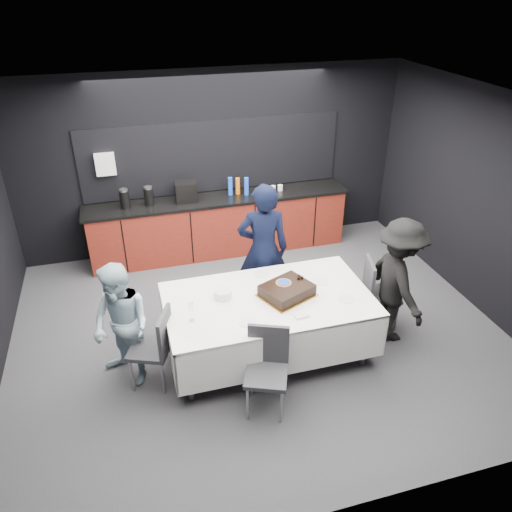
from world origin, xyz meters
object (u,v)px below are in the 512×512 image
(plate_stack, at_px, (223,294))
(person_center, at_px, (263,250))
(champagne_flute, at_px, (191,308))
(chair_left, at_px, (156,343))
(person_left, at_px, (122,326))
(chair_near, at_px, (267,363))
(person_right, at_px, (397,281))
(cake_assembly, at_px, (287,290))
(chair_right, at_px, (377,289))
(party_table, at_px, (268,308))

(plate_stack, distance_m, person_center, 1.01)
(champagne_flute, distance_m, chair_left, 0.56)
(plate_stack, relative_size, chair_left, 0.22)
(chair_left, relative_size, person_left, 0.64)
(champagne_flute, xyz_separation_m, chair_near, (0.65, -0.59, -0.40))
(champagne_flute, height_order, person_left, person_left)
(person_center, xyz_separation_m, person_right, (1.36, -0.99, -0.10))
(cake_assembly, bearing_deg, chair_near, -121.34)
(chair_right, bearing_deg, person_right, -69.74)
(cake_assembly, distance_m, person_right, 1.35)
(plate_stack, xyz_separation_m, person_left, (-1.13, -0.14, -0.11))
(person_right, bearing_deg, party_table, 87.02)
(person_left, bearing_deg, party_table, 52.11)
(party_table, distance_m, chair_near, 0.81)
(champagne_flute, bearing_deg, party_table, 10.95)
(cake_assembly, bearing_deg, chair_left, -174.99)
(chair_right, xyz_separation_m, person_center, (-1.26, 0.72, 0.36))
(chair_right, bearing_deg, person_left, -177.14)
(cake_assembly, relative_size, plate_stack, 3.50)
(cake_assembly, height_order, chair_right, cake_assembly)
(plate_stack, xyz_separation_m, chair_left, (-0.80, -0.29, -0.30))
(person_right, bearing_deg, plate_stack, 83.72)
(chair_right, bearing_deg, champagne_flute, -171.85)
(champagne_flute, height_order, chair_near, champagne_flute)
(person_right, bearing_deg, chair_right, 21.04)
(champagne_flute, xyz_separation_m, person_center, (1.10, 1.06, -0.04))
(chair_near, xyz_separation_m, person_left, (-1.37, 0.77, 0.19))
(chair_left, xyz_separation_m, person_center, (1.49, 1.03, 0.36))
(party_table, xyz_separation_m, chair_near, (-0.24, -0.76, -0.11))
(champagne_flute, xyz_separation_m, person_right, (2.46, 0.07, -0.15))
(cake_assembly, bearing_deg, chair_right, 7.94)
(party_table, bearing_deg, chair_near, -107.71)
(champagne_flute, bearing_deg, plate_stack, 38.50)
(chair_left, bearing_deg, person_center, 34.65)
(chair_left, xyz_separation_m, person_left, (-0.33, 0.15, 0.19))
(cake_assembly, bearing_deg, person_right, -3.95)
(chair_near, bearing_deg, chair_left, 149.16)
(person_right, bearing_deg, chair_near, 110.84)
(champagne_flute, bearing_deg, chair_right, 8.15)
(cake_assembly, height_order, person_right, person_right)
(chair_near, distance_m, person_center, 1.75)
(person_left, bearing_deg, plate_stack, 59.60)
(chair_left, distance_m, chair_near, 1.21)
(champagne_flute, height_order, chair_right, champagne_flute)
(champagne_flute, distance_m, chair_right, 2.42)
(chair_right, distance_m, person_left, 3.09)
(cake_assembly, bearing_deg, party_table, 177.46)
(chair_near, relative_size, person_right, 0.58)
(plate_stack, bearing_deg, cake_assembly, -12.91)
(chair_left, bearing_deg, party_table, 6.27)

